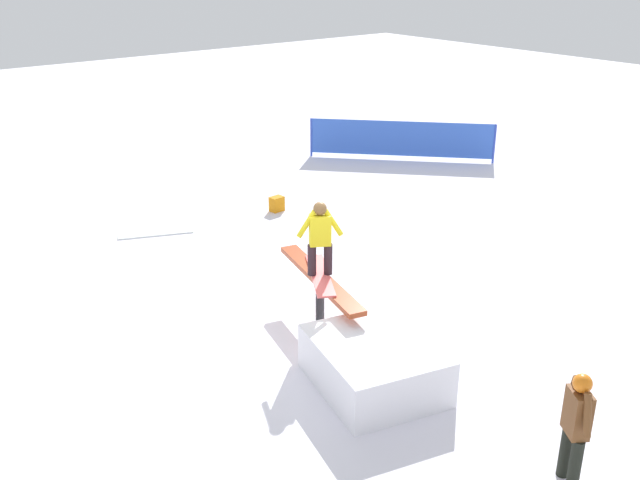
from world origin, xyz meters
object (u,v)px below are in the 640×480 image
(rail_feature, at_px, (320,284))
(loose_snowboard_white, at_px, (156,234))
(main_rider_on_rail, at_px, (320,242))
(bystander_brown, at_px, (576,424))
(backpack_on_snow, at_px, (277,204))

(rail_feature, relative_size, loose_snowboard_white, 1.68)
(main_rider_on_rail, distance_m, loose_snowboard_white, 5.45)
(rail_feature, height_order, main_rider_on_rail, main_rider_on_rail)
(rail_feature, distance_m, loose_snowboard_white, 5.31)
(main_rider_on_rail, relative_size, bystander_brown, 1.01)
(bystander_brown, bearing_deg, main_rider_on_rail, 33.06)
(loose_snowboard_white, bearing_deg, backpack_on_snow, -165.51)
(bystander_brown, height_order, loose_snowboard_white, bystander_brown)
(main_rider_on_rail, bearing_deg, bystander_brown, -149.81)
(loose_snowboard_white, distance_m, backpack_on_snow, 2.86)
(bystander_brown, bearing_deg, backpack_on_snow, 17.98)
(main_rider_on_rail, distance_m, bystander_brown, 4.58)
(main_rider_on_rail, xyz_separation_m, bystander_brown, (-4.53, 0.06, -0.66))
(rail_feature, xyz_separation_m, bystander_brown, (-4.53, 0.06, 0.04))
(rail_feature, xyz_separation_m, main_rider_on_rail, (0.00, 0.00, 0.71))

